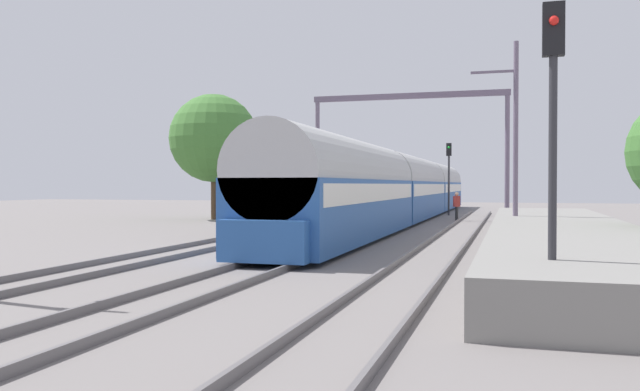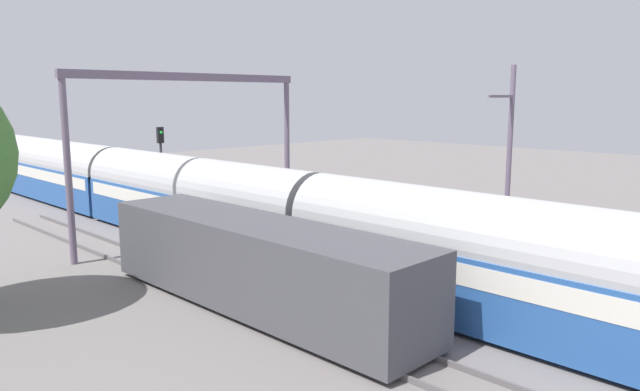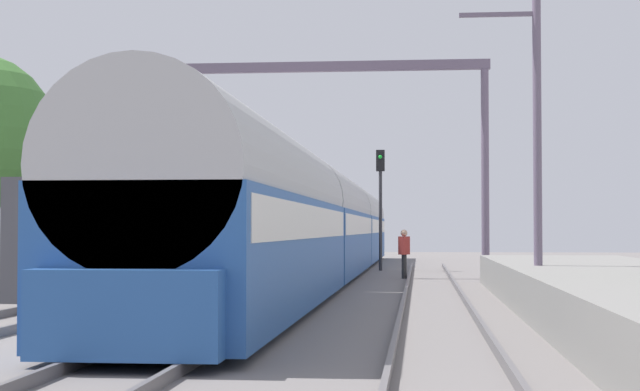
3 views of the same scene
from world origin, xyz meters
The scene contains 10 objects.
ground centered at (0.00, 0.00, 0.00)m, with size 120.00×120.00×0.00m, color slate.
track_far_west centered at (-3.91, 0.00, 0.08)m, with size 1.51×60.00×0.16m.
track_west centered at (0.00, 0.00, 0.08)m, with size 1.52×60.00×0.16m.
track_east centered at (3.91, 0.00, 0.08)m, with size 1.51×60.00×0.16m.
passenger_train centered at (0.00, 19.07, 1.97)m, with size 2.93×49.20×3.82m.
freight_car centered at (-3.91, 9.73, 1.47)m, with size 2.80×13.00×2.70m.
person_crossing centered at (3.01, 18.43, 1.03)m, with size 0.42×0.47×1.73m.
railway_signal_far centered at (1.92, 25.30, 3.27)m, with size 0.36×0.30×5.10m.
catenary_gantry centered at (0.00, 19.11, 5.61)m, with size 12.22×0.28×7.86m.
catenary_pole_east_mid centered at (6.26, 6.46, 4.15)m, with size 1.90×0.20×8.00m.
Camera 3 is at (3.56, -17.49, 1.75)m, focal length 56.84 mm.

